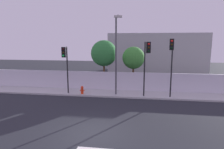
{
  "coord_description": "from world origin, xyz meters",
  "views": [
    {
      "loc": [
        2.54,
        -9.61,
        4.94
      ],
      "look_at": [
        0.19,
        6.5,
        2.2
      ],
      "focal_mm": 31.22,
      "sensor_mm": 36.0,
      "label": 1
    }
  ],
  "objects_px": {
    "street_lamp_curbside": "(116,50)",
    "roadside_tree_leftmost": "(104,53)",
    "traffic_light_left": "(65,60)",
    "traffic_light_right": "(146,58)",
    "traffic_light_center": "(172,56)",
    "roadside_tree_midleft": "(133,58)",
    "fire_hydrant": "(82,90)"
  },
  "relations": [
    {
      "from": "street_lamp_curbside",
      "to": "roadside_tree_leftmost",
      "type": "bearing_deg",
      "value": 116.36
    },
    {
      "from": "traffic_light_center",
      "to": "roadside_tree_leftmost",
      "type": "distance_m",
      "value": 7.6
    },
    {
      "from": "fire_hydrant",
      "to": "roadside_tree_leftmost",
      "type": "height_order",
      "value": "roadside_tree_leftmost"
    },
    {
      "from": "fire_hydrant",
      "to": "traffic_light_left",
      "type": "bearing_deg",
      "value": -163.79
    },
    {
      "from": "roadside_tree_leftmost",
      "to": "traffic_light_center",
      "type": "bearing_deg",
      "value": -31.79
    },
    {
      "from": "street_lamp_curbside",
      "to": "traffic_light_right",
      "type": "bearing_deg",
      "value": -11.6
    },
    {
      "from": "traffic_light_right",
      "to": "fire_hydrant",
      "type": "bearing_deg",
      "value": 175.25
    },
    {
      "from": "traffic_light_right",
      "to": "fire_hydrant",
      "type": "relative_size",
      "value": 6.48
    },
    {
      "from": "roadside_tree_leftmost",
      "to": "roadside_tree_midleft",
      "type": "height_order",
      "value": "roadside_tree_leftmost"
    },
    {
      "from": "traffic_light_right",
      "to": "roadside_tree_leftmost",
      "type": "bearing_deg",
      "value": 136.78
    },
    {
      "from": "street_lamp_curbside",
      "to": "roadside_tree_midleft",
      "type": "distance_m",
      "value": 3.98
    },
    {
      "from": "roadside_tree_leftmost",
      "to": "traffic_light_right",
      "type": "bearing_deg",
      "value": -43.22
    },
    {
      "from": "roadside_tree_midleft",
      "to": "traffic_light_center",
      "type": "bearing_deg",
      "value": -50.62
    },
    {
      "from": "street_lamp_curbside",
      "to": "fire_hydrant",
      "type": "height_order",
      "value": "street_lamp_curbside"
    },
    {
      "from": "street_lamp_curbside",
      "to": "roadside_tree_leftmost",
      "type": "relative_size",
      "value": 1.34
    },
    {
      "from": "street_lamp_curbside",
      "to": "roadside_tree_midleft",
      "type": "height_order",
      "value": "street_lamp_curbside"
    },
    {
      "from": "traffic_light_right",
      "to": "street_lamp_curbside",
      "type": "height_order",
      "value": "street_lamp_curbside"
    },
    {
      "from": "traffic_light_center",
      "to": "traffic_light_right",
      "type": "relative_size",
      "value": 1.05
    },
    {
      "from": "street_lamp_curbside",
      "to": "roadside_tree_leftmost",
      "type": "distance_m",
      "value": 4.05
    },
    {
      "from": "roadside_tree_leftmost",
      "to": "street_lamp_curbside",
      "type": "bearing_deg",
      "value": -63.64
    },
    {
      "from": "traffic_light_left",
      "to": "fire_hydrant",
      "type": "bearing_deg",
      "value": 16.21
    },
    {
      "from": "traffic_light_left",
      "to": "traffic_light_right",
      "type": "xyz_separation_m",
      "value": [
        7.16,
        -0.09,
        0.32
      ]
    },
    {
      "from": "traffic_light_right",
      "to": "street_lamp_curbside",
      "type": "distance_m",
      "value": 2.74
    },
    {
      "from": "roadside_tree_leftmost",
      "to": "roadside_tree_midleft",
      "type": "bearing_deg",
      "value": 0.0
    },
    {
      "from": "traffic_light_left",
      "to": "traffic_light_right",
      "type": "bearing_deg",
      "value": -0.69
    },
    {
      "from": "fire_hydrant",
      "to": "roadside_tree_midleft",
      "type": "bearing_deg",
      "value": 38.64
    },
    {
      "from": "traffic_light_right",
      "to": "roadside_tree_midleft",
      "type": "xyz_separation_m",
      "value": [
        -1.23,
        4.14,
        -0.39
      ]
    },
    {
      "from": "fire_hydrant",
      "to": "roadside_tree_midleft",
      "type": "height_order",
      "value": "roadside_tree_midleft"
    },
    {
      "from": "traffic_light_center",
      "to": "traffic_light_right",
      "type": "xyz_separation_m",
      "value": [
        -2.06,
        -0.13,
        -0.15
      ]
    },
    {
      "from": "traffic_light_center",
      "to": "fire_hydrant",
      "type": "height_order",
      "value": "traffic_light_center"
    },
    {
      "from": "traffic_light_left",
      "to": "traffic_light_right",
      "type": "height_order",
      "value": "traffic_light_right"
    },
    {
      "from": "street_lamp_curbside",
      "to": "roadside_tree_midleft",
      "type": "xyz_separation_m",
      "value": [
        1.39,
        3.6,
        -0.98
      ]
    }
  ]
}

